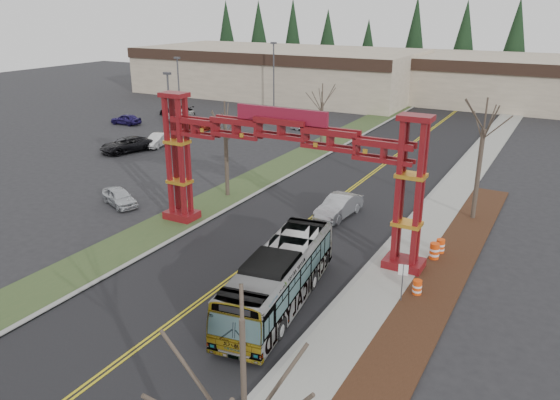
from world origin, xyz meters
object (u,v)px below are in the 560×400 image
Objects in this scene: light_pole_near at (170,110)px; barrel_mid at (434,252)px; parked_car_far_c at (176,111)px; bare_tree_median_mid at (225,129)px; bare_tree_median_far at (322,103)px; parked_car_far_b at (181,114)px; retail_building_east at (543,82)px; transit_bus at (279,278)px; parked_car_far_a at (308,125)px; parked_car_near_a at (119,197)px; bare_tree_right_far at (484,130)px; gateway_arch at (281,151)px; parked_car_near_c at (126,145)px; light_pole_mid at (179,87)px; parked_car_mid_a at (194,124)px; parked_car_near_b at (158,140)px; parked_car_mid_b at (126,119)px; street_sign at (403,275)px; silver_sedan at (339,206)px; barrel_north at (440,247)px; retail_building_west at (279,71)px; light_pole_far at (274,71)px; barrel_south at (417,288)px.

light_pole_near is 7.71× the size of barrel_mid.
bare_tree_median_mid is at bearing 44.44° from parked_car_far_c.
parked_car_far_b is at bearing 168.82° from bare_tree_median_far.
retail_building_east is 42.57m from bare_tree_median_far.
transit_bus is 40.65m from parked_car_far_a.
bare_tree_right_far is at bearing -44.33° from parked_car_near_a.
gateway_arch reaches higher than bare_tree_right_far.
light_pole_mid is (-2.82, 12.44, 4.14)m from parked_car_near_c.
parked_car_near_a is 0.87× the size of parked_car_mid_a.
parked_car_near_c is (-1.29, -3.39, 0.06)m from parked_car_near_b.
parked_car_near_b is 8.79m from parked_car_mid_a.
transit_bus is at bearing -68.96° from bare_tree_median_far.
light_pole_near reaches higher than parked_car_mid_b.
barrel_mid is (0.25, 5.71, -0.99)m from street_sign.
parked_car_near_a is 0.58× the size of bare_tree_median_far.
light_pole_mid is (-29.15, 18.79, 4.11)m from silver_sedan.
parked_car_far_c is at bearing -56.40° from parked_car_far_b.
parked_car_near_b is at bearing -125.84° from retail_building_east.
retail_building_east is 39.36× the size of barrel_north.
light_pole_near is at bearing 131.60° from transit_bus.
parked_car_far_c is at bearing 150.34° from silver_sedan.
parked_car_mid_b is 0.48× the size of light_pole_near.
bare_tree_median_mid is 6.90× the size of barrel_mid.
bare_tree_median_mid is at bearing -2.27° from parked_car_near_c.
barrel_north is (23.25, 2.99, -0.18)m from parked_car_near_a.
parked_car_far_a is at bearing 171.88° from parked_car_far_b.
barrel_mid is (28.11, -10.28, -4.30)m from light_pole_near.
retail_building_west is at bearing 110.91° from transit_bus.
gateway_arch reaches higher than street_sign.
light_pole_far is at bearing 131.70° from bare_tree_median_far.
parked_car_far_c is 50.48m from barrel_mid.
parked_car_far_c is 53.43m from barrel_south.
light_pole_near reaches higher than parked_car_far_b.
parked_car_far_b reaches higher than parked_car_far_c.
barrel_mid is (32.97, -39.08, -4.88)m from light_pole_far.
parked_car_near_b is 0.75× the size of parked_car_far_b.
bare_tree_right_far is (8.50, 4.18, 5.63)m from silver_sedan.
light_pole_near is (4.67, -3.26, 4.16)m from parked_car_near_b.
light_pole_near is at bearing 175.45° from bare_tree_right_far.
bare_tree_right_far is at bearing 63.72° from parked_car_far_c.
retail_building_west is 43.17m from light_pole_near.
street_sign is at bearing -133.89° from parked_car_mid_a.
barrel_mid is at bearing 130.76° from parked_car_far_b.
parked_car_far_c is (-2.52, 2.14, -0.06)m from parked_car_far_b.
bare_tree_median_mid is at bearing 171.00° from barrel_north.
parked_car_mid_b is at bearing -138.37° from retail_building_east.
light_pole_mid reaches higher than barrel_north.
parked_car_far_a is 39.83m from barrel_south.
light_pole_mid is at bearing 143.75° from barrel_south.
parked_car_far_b is at bearing 48.42° from parked_car_far_c.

